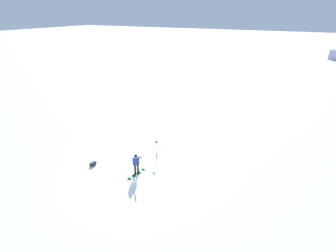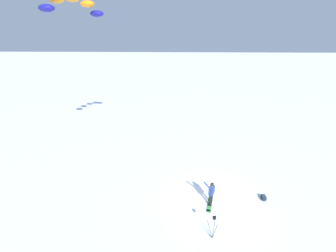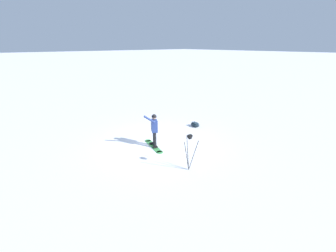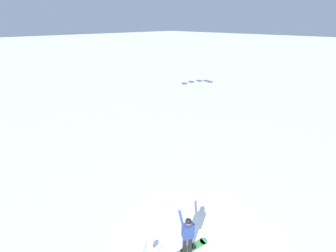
% 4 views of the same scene
% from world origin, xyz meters
% --- Properties ---
extents(ground_plane, '(300.00, 300.00, 0.00)m').
position_xyz_m(ground_plane, '(0.00, 0.00, 0.00)').
color(ground_plane, white).
extents(snowboarder, '(0.48, 0.75, 1.67)m').
position_xyz_m(snowboarder, '(-0.21, 0.36, 1.00)').
color(snowboarder, black).
rests_on(snowboarder, ground_plane).
extents(snowboard, '(1.71, 0.64, 0.10)m').
position_xyz_m(snowboard, '(-0.13, 0.37, 0.02)').
color(snowboard, '#3F994C').
rests_on(snowboard, ground_plane).
extents(gear_bag_large, '(0.66, 0.44, 0.25)m').
position_xyz_m(gear_bag_large, '(0.42, -3.17, 0.13)').
color(gear_bag_large, '#192833').
rests_on(gear_bag_large, ground_plane).
extents(camera_tripod, '(0.68, 0.53, 1.48)m').
position_xyz_m(camera_tripod, '(-2.72, 0.60, 1.05)').
color(camera_tripod, '#262628').
rests_on(camera_tripod, ground_plane).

